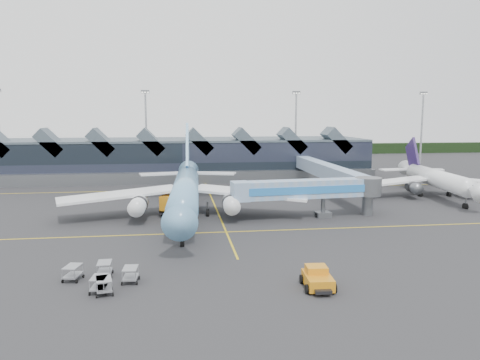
{
  "coord_description": "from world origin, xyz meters",
  "views": [
    {
      "loc": [
        -6.35,
        -68.08,
        15.46
      ],
      "look_at": [
        3.71,
        5.64,
        5.0
      ],
      "focal_mm": 35.0,
      "sensor_mm": 36.0,
      "label": 1
    }
  ],
  "objects": [
    {
      "name": "baggage_carts",
      "position": [
        -13.27,
        -25.72,
        0.79
      ],
      "size": [
        7.04,
        6.75,
        1.41
      ],
      "rotation": [
        0.0,
        0.0,
        -0.06
      ],
      "color": "#9C9EA5",
      "rests_on": "ground"
    },
    {
      "name": "taxi_stripes",
      "position": [
        0.0,
        10.0,
        0.01
      ],
      "size": [
        120.0,
        60.0,
        0.01
      ],
      "color": "gold",
      "rests_on": "ground"
    },
    {
      "name": "light_masts",
      "position": [
        21.0,
        62.8,
        12.49
      ],
      "size": [
        132.4,
        42.56,
        22.45
      ],
      "color": "#9B9FA4",
      "rests_on": "ground"
    },
    {
      "name": "terminal",
      "position": [
        -5.07,
        47.35,
        4.88
      ],
      "size": [
        90.0,
        22.25,
        12.52
      ],
      "color": "black",
      "rests_on": "ground"
    },
    {
      "name": "regional_jet",
      "position": [
        42.2,
        13.82,
        3.48
      ],
      "size": [
        29.17,
        31.99,
        10.97
      ],
      "rotation": [
        0.0,
        0.0,
        -0.11
      ],
      "color": "white",
      "rests_on": "ground"
    },
    {
      "name": "pushback_tug",
      "position": [
        6.0,
        -29.14,
        0.84
      ],
      "size": [
        2.91,
        4.36,
        1.86
      ],
      "rotation": [
        0.0,
        0.0,
        -0.07
      ],
      "color": "orange",
      "rests_on": "ground"
    },
    {
      "name": "main_airliner",
      "position": [
        -5.07,
        2.55,
        4.19
      ],
      "size": [
        38.57,
        44.37,
        14.25
      ],
      "rotation": [
        0.0,
        0.0,
        -0.05
      ],
      "color": "#66A4CF",
      "rests_on": "ground"
    },
    {
      "name": "fuel_truck",
      "position": [
        -6.01,
        6.22,
        2.07
      ],
      "size": [
        5.88,
        10.95,
        3.7
      ],
      "rotation": [
        0.0,
        0.0,
        -0.33
      ],
      "color": "black",
      "rests_on": "ground"
    },
    {
      "name": "tree_line_far",
      "position": [
        0.0,
        110.0,
        2.0
      ],
      "size": [
        260.0,
        4.0,
        4.0
      ],
      "primitive_type": "cube",
      "color": "black",
      "rests_on": "ground"
    },
    {
      "name": "ground",
      "position": [
        0.0,
        0.0,
        0.0
      ],
      "size": [
        260.0,
        260.0,
        0.0
      ],
      "primitive_type": "plane",
      "color": "#262629",
      "rests_on": "ground"
    },
    {
      "name": "jet_bridge",
      "position": [
        14.57,
        -1.1,
        4.25
      ],
      "size": [
        23.51,
        5.48,
        5.94
      ],
      "rotation": [
        0.0,
        0.0,
        0.09
      ],
      "color": "#7BA3CE",
      "rests_on": "ground"
    }
  ]
}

